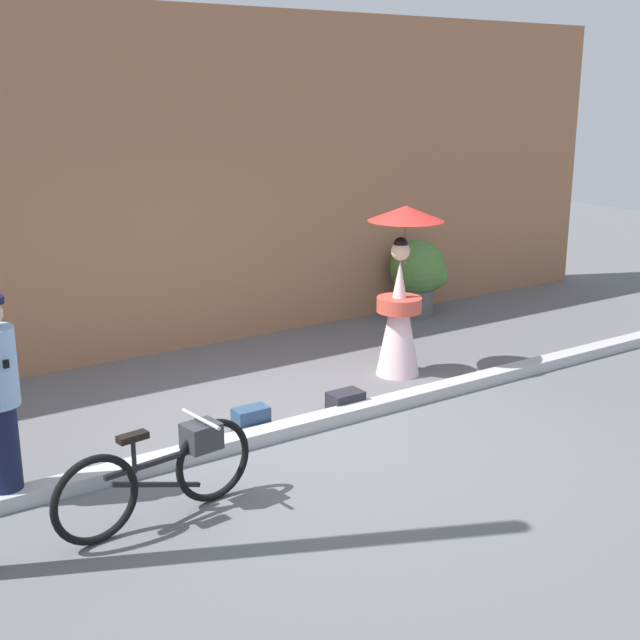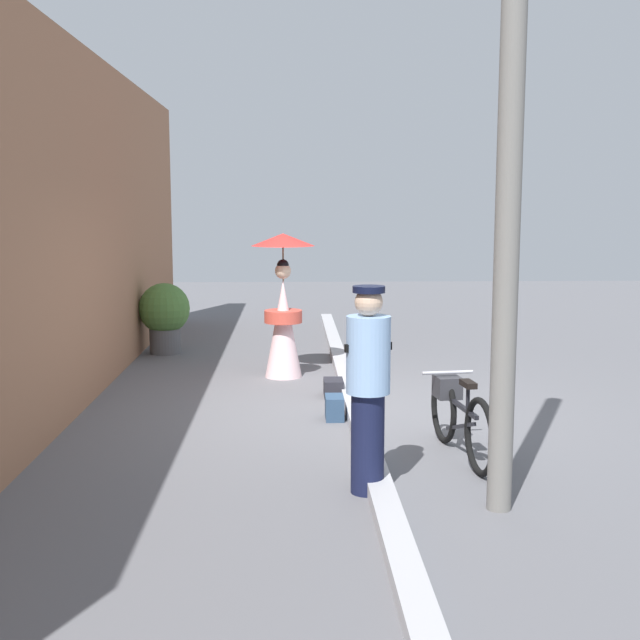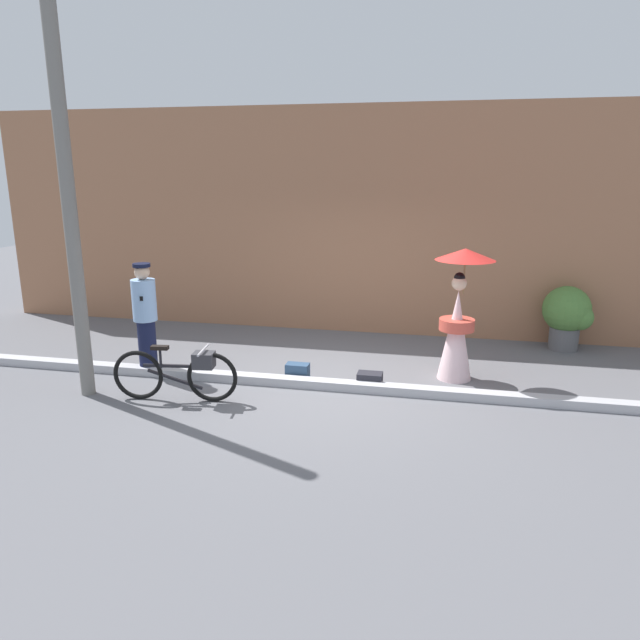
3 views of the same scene
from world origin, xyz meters
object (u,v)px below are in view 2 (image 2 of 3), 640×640
at_px(person_with_parasol, 283,305).
at_px(backpack_on_pavement, 334,387).
at_px(person_officer, 368,384).
at_px(backpack_spare, 335,407).
at_px(potted_plant_by_door, 166,313).
at_px(utility_pole, 509,179).
at_px(bicycle_near_officer, 458,414).

height_order(person_with_parasol, backpack_on_pavement, person_with_parasol).
bearing_deg(person_officer, person_with_parasol, 8.95).
bearing_deg(backpack_on_pavement, person_with_parasol, 27.67).
xyz_separation_m(person_with_parasol, backpack_spare, (-2.18, -0.56, -0.82)).
height_order(person_officer, potted_plant_by_door, person_officer).
bearing_deg(backpack_on_pavement, utility_pole, -164.18).
xyz_separation_m(person_officer, backpack_spare, (2.21, 0.13, -0.73)).
height_order(person_officer, backpack_spare, person_officer).
distance_m(person_with_parasol, backpack_spare, 2.39).
xyz_separation_m(potted_plant_by_door, backpack_spare, (-3.96, -2.35, -0.47)).
xyz_separation_m(person_officer, utility_pole, (-0.39, -0.94, 1.54)).
xyz_separation_m(person_officer, potted_plant_by_door, (6.17, 2.48, -0.26)).
height_order(backpack_spare, utility_pole, utility_pole).
relative_size(bicycle_near_officer, backpack_on_pavement, 4.77).
distance_m(backpack_on_pavement, backpack_spare, 1.03).
distance_m(backpack_spare, utility_pole, 3.61).
bearing_deg(backpack_spare, potted_plant_by_door, 30.62).
height_order(person_officer, person_with_parasol, person_with_parasol).
relative_size(bicycle_near_officer, person_officer, 1.00).
height_order(potted_plant_by_door, backpack_on_pavement, potted_plant_by_door).
bearing_deg(utility_pole, person_with_parasol, 18.84).
distance_m(potted_plant_by_door, backpack_spare, 4.63).
relative_size(person_officer, potted_plant_by_door, 1.52).
xyz_separation_m(backpack_spare, utility_pole, (-2.60, -1.07, 2.27)).
xyz_separation_m(potted_plant_by_door, backpack_on_pavement, (-2.93, -2.39, -0.50)).
bearing_deg(bicycle_near_officer, utility_pole, -178.12).
relative_size(person_officer, person_with_parasol, 0.87).
height_order(bicycle_near_officer, person_with_parasol, person_with_parasol).
height_order(person_officer, utility_pole, utility_pole).
bearing_deg(person_with_parasol, person_officer, -171.05).
height_order(bicycle_near_officer, person_officer, person_officer).
bearing_deg(backpack_spare, utility_pole, -157.57).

